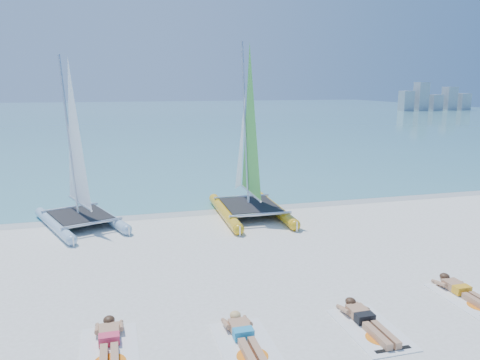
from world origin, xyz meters
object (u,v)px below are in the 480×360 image
object	(u,v)px
towel_c	(371,329)
catamaran_yellow	(247,158)
sunbather_c	(366,319)
towel_b	(247,346)
catamaran_blue	(77,174)
sunbather_b	(244,335)
towel_d	(469,299)
sunbather_a	(109,341)
sunbather_d	(463,291)
towel_a	(109,352)

from	to	relation	value
towel_c	catamaran_yellow	bearing A→B (deg)	89.72
sunbather_c	towel_b	bearing A→B (deg)	-176.92
catamaran_blue	sunbather_b	bearing A→B (deg)	-88.89
catamaran_blue	sunbather_c	world-z (taller)	catamaran_blue
sunbather_b	towel_c	xyz separation A→B (m)	(2.46, -0.25, -0.11)
towel_d	sunbather_a	bearing A→B (deg)	179.07
sunbather_b	towel_d	size ratio (longest dim) A/B	0.93
sunbather_d	catamaran_blue	bearing A→B (deg)	137.20
catamaran_yellow	sunbather_b	bearing A→B (deg)	-105.01
catamaran_blue	sunbather_d	bearing A→B (deg)	-63.27
catamaran_blue	sunbather_c	size ratio (longest dim) A/B	3.36
catamaran_blue	towel_b	size ratio (longest dim) A/B	3.13
catamaran_yellow	towel_d	size ratio (longest dim) A/B	3.44
towel_b	sunbather_b	world-z (taller)	sunbather_b
sunbather_a	catamaran_blue	bearing A→B (deg)	96.84
sunbather_b	catamaran_blue	bearing A→B (deg)	111.59
towel_a	towel_c	bearing A→B (deg)	-6.05
towel_a	sunbather_b	size ratio (longest dim) A/B	1.07
sunbather_d	sunbather_a	bearing A→B (deg)	-179.49
catamaran_yellow	sunbather_a	bearing A→B (deg)	-119.89
towel_a	towel_b	bearing A→B (deg)	-10.77
sunbather_a	sunbather_b	world-z (taller)	same
sunbather_a	towel_d	bearing A→B (deg)	-0.93
towel_c	towel_d	world-z (taller)	same
sunbather_d	sunbather_c	bearing A→B (deg)	-168.11
sunbather_c	catamaran_blue	bearing A→B (deg)	124.30
towel_b	sunbather_d	xyz separation A→B (m)	(5.23, 0.71, 0.11)
sunbather_b	sunbather_d	size ratio (longest dim) A/B	1.00
catamaran_yellow	sunbather_c	distance (m)	8.77
sunbather_b	sunbather_d	world-z (taller)	same
sunbather_a	sunbather_c	world-z (taller)	same
sunbather_a	sunbather_c	size ratio (longest dim) A/B	1.00
towel_b	sunbather_d	size ratio (longest dim) A/B	1.07
towel_c	sunbather_c	size ratio (longest dim) A/B	1.07
catamaran_yellow	towel_d	world-z (taller)	catamaran_yellow
towel_b	sunbather_d	distance (m)	5.27
catamaran_blue	sunbather_c	distance (m)	10.44
towel_a	sunbather_a	world-z (taller)	sunbather_a
sunbather_d	catamaran_yellow	bearing A→B (deg)	108.82
sunbather_b	sunbather_c	distance (m)	2.46
towel_c	towel_a	bearing A→B (deg)	173.95
catamaran_yellow	sunbather_d	xyz separation A→B (m)	(2.72, -7.98, -1.89)
towel_d	sunbather_d	size ratio (longest dim) A/B	1.07
sunbather_a	catamaran_yellow	bearing A→B (deg)	58.70
catamaran_yellow	towel_c	xyz separation A→B (m)	(-0.04, -8.75, -2.00)
sunbather_b	sunbather_c	bearing A→B (deg)	-1.39
catamaran_blue	towel_a	xyz separation A→B (m)	(0.96, -8.20, -1.72)
catamaran_yellow	towel_a	xyz separation A→B (m)	(-4.89, -8.24, -2.00)
towel_b	towel_c	world-z (taller)	same
towel_a	sunbather_d	bearing A→B (deg)	1.96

